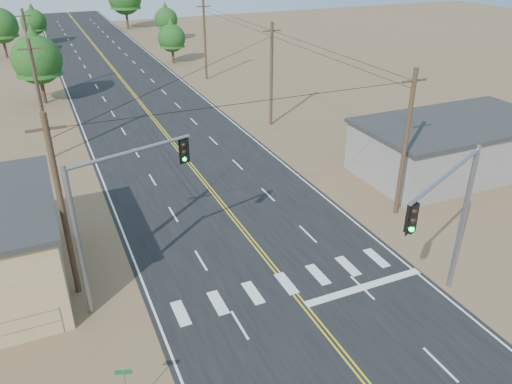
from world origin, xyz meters
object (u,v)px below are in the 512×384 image
building_right (453,147)px  signal_mast_left (111,205)px  signal_mast_right (452,211)px  street_sign (125,384)px

building_right → signal_mast_left: bearing=-168.7°
signal_mast_right → street_sign: signal_mast_right is taller
street_sign → signal_mast_left: bearing=99.6°
building_right → signal_mast_right: (-12.92, -12.68, 3.61)m
building_right → signal_mast_left: 28.07m
signal_mast_left → street_sign: signal_mast_left is taller
street_sign → building_right: bearing=43.2°
building_right → signal_mast_right: signal_mast_right is taller
signal_mast_left → building_right: bearing=-5.1°
building_right → signal_mast_right: 18.46m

